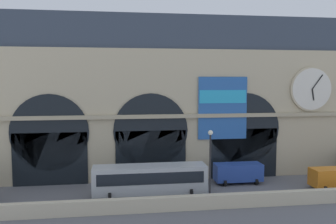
# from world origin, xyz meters

# --- Properties ---
(ground_plane) EXTENTS (200.00, 200.00, 0.00)m
(ground_plane) POSITION_xyz_m (0.00, 0.00, 0.00)
(ground_plane) COLOR slate
(quay_parapet_wall) EXTENTS (90.00, 0.70, 1.26)m
(quay_parapet_wall) POSITION_xyz_m (0.00, -4.36, 0.63)
(quay_parapet_wall) COLOR beige
(quay_parapet_wall) RESTS_ON ground
(station_building) EXTENTS (45.82, 5.86, 18.78)m
(station_building) POSITION_xyz_m (0.04, 7.73, 9.14)
(station_building) COLOR #BCAD8C
(station_building) RESTS_ON ground
(bus_center) EXTENTS (11.00, 3.25, 3.10)m
(bus_center) POSITION_xyz_m (-0.61, -0.46, 1.78)
(bus_center) COLOR #ADB2B7
(bus_center) RESTS_ON ground
(van_mideast) EXTENTS (5.20, 2.48, 2.20)m
(van_mideast) POSITION_xyz_m (9.44, 2.76, 1.25)
(van_mideast) COLOR #28479E
(van_mideast) RESTS_ON ground
(van_east) EXTENTS (5.20, 2.48, 2.20)m
(van_east) POSITION_xyz_m (18.85, -0.68, 1.25)
(van_east) COLOR orange
(van_east) RESTS_ON ground
(street_lamp_quayside) EXTENTS (0.44, 0.44, 6.90)m
(street_lamp_quayside) POSITION_xyz_m (4.56, -3.56, 4.41)
(street_lamp_quayside) COLOR black
(street_lamp_quayside) RESTS_ON ground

